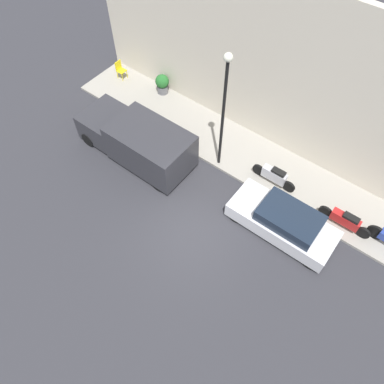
{
  "coord_description": "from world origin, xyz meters",
  "views": [
    {
      "loc": [
        -5.61,
        -4.25,
        12.6
      ],
      "look_at": [
        1.06,
        0.87,
        0.6
      ],
      "focal_mm": 35.0,
      "sensor_mm": 36.0,
      "label": 1
    }
  ],
  "objects_px": {
    "streetlamp": "(224,102)",
    "potted_plant": "(162,83)",
    "motorcycle_red": "(345,220)",
    "cafe_chair": "(120,69)",
    "delivery_van": "(137,140)",
    "parked_car": "(284,222)",
    "scooter_silver": "(274,176)"
  },
  "relations": [
    {
      "from": "streetlamp",
      "to": "potted_plant",
      "type": "relative_size",
      "value": 5.35
    },
    {
      "from": "motorcycle_red",
      "to": "cafe_chair",
      "type": "height_order",
      "value": "cafe_chair"
    },
    {
      "from": "delivery_van",
      "to": "potted_plant",
      "type": "xyz_separation_m",
      "value": [
        3.71,
        1.74,
        -0.29
      ]
    },
    {
      "from": "parked_car",
      "to": "delivery_van",
      "type": "xyz_separation_m",
      "value": [
        -0.46,
        6.89,
        0.32
      ]
    },
    {
      "from": "streetlamp",
      "to": "cafe_chair",
      "type": "bearing_deg",
      "value": 77.67
    },
    {
      "from": "streetlamp",
      "to": "parked_car",
      "type": "bearing_deg",
      "value": -108.1
    },
    {
      "from": "scooter_silver",
      "to": "motorcycle_red",
      "type": "distance_m",
      "value": 3.18
    },
    {
      "from": "parked_car",
      "to": "scooter_silver",
      "type": "height_order",
      "value": "parked_car"
    },
    {
      "from": "scooter_silver",
      "to": "parked_car",
      "type": "bearing_deg",
      "value": -140.94
    },
    {
      "from": "delivery_van",
      "to": "streetlamp",
      "type": "height_order",
      "value": "streetlamp"
    },
    {
      "from": "parked_car",
      "to": "cafe_chair",
      "type": "relative_size",
      "value": 4.37
    },
    {
      "from": "motorcycle_red",
      "to": "potted_plant",
      "type": "bearing_deg",
      "value": 80.63
    },
    {
      "from": "streetlamp",
      "to": "scooter_silver",
      "type": "bearing_deg",
      "value": -78.78
    },
    {
      "from": "scooter_silver",
      "to": "streetlamp",
      "type": "relative_size",
      "value": 0.36
    },
    {
      "from": "scooter_silver",
      "to": "potted_plant",
      "type": "xyz_separation_m",
      "value": [
        1.54,
        7.24,
        0.09
      ]
    },
    {
      "from": "scooter_silver",
      "to": "cafe_chair",
      "type": "bearing_deg",
      "value": 83.41
    },
    {
      "from": "delivery_van",
      "to": "scooter_silver",
      "type": "height_order",
      "value": "delivery_van"
    },
    {
      "from": "scooter_silver",
      "to": "motorcycle_red",
      "type": "relative_size",
      "value": 0.95
    },
    {
      "from": "streetlamp",
      "to": "cafe_chair",
      "type": "height_order",
      "value": "streetlamp"
    },
    {
      "from": "parked_car",
      "to": "cafe_chair",
      "type": "height_order",
      "value": "parked_car"
    },
    {
      "from": "delivery_van",
      "to": "streetlamp",
      "type": "xyz_separation_m",
      "value": [
        1.69,
        -3.11,
        2.55
      ]
    },
    {
      "from": "parked_car",
      "to": "streetlamp",
      "type": "xyz_separation_m",
      "value": [
        1.24,
        3.79,
        2.87
      ]
    },
    {
      "from": "motorcycle_red",
      "to": "potted_plant",
      "type": "distance_m",
      "value": 10.56
    },
    {
      "from": "parked_car",
      "to": "potted_plant",
      "type": "relative_size",
      "value": 4.04
    },
    {
      "from": "delivery_van",
      "to": "potted_plant",
      "type": "distance_m",
      "value": 4.11
    },
    {
      "from": "delivery_van",
      "to": "potted_plant",
      "type": "bearing_deg",
      "value": 25.13
    },
    {
      "from": "scooter_silver",
      "to": "motorcycle_red",
      "type": "xyz_separation_m",
      "value": [
        -0.18,
        -3.18,
        -0.03
      ]
    },
    {
      "from": "streetlamp",
      "to": "motorcycle_red",
      "type": "bearing_deg",
      "value": -86.97
    },
    {
      "from": "scooter_silver",
      "to": "potted_plant",
      "type": "bearing_deg",
      "value": 78.0
    },
    {
      "from": "scooter_silver",
      "to": "streetlamp",
      "type": "xyz_separation_m",
      "value": [
        -0.48,
        2.4,
        2.93
      ]
    },
    {
      "from": "scooter_silver",
      "to": "potted_plant",
      "type": "relative_size",
      "value": 1.94
    },
    {
      "from": "motorcycle_red",
      "to": "potted_plant",
      "type": "xyz_separation_m",
      "value": [
        1.72,
        10.42,
        0.12
      ]
    }
  ]
}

